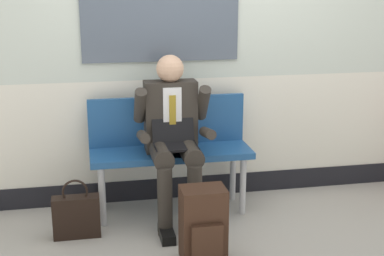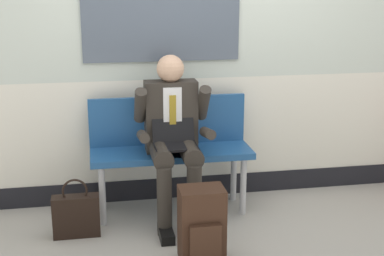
% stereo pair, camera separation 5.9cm
% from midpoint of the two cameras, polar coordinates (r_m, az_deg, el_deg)
% --- Properties ---
extents(ground_plane, '(18.00, 18.00, 0.00)m').
position_cam_midpoint_polar(ground_plane, '(4.35, 1.34, -9.52)').
color(ground_plane, '#9E9991').
extents(station_wall, '(5.59, 0.17, 2.89)m').
position_cam_midpoint_polar(station_wall, '(4.51, -0.17, 10.36)').
color(station_wall, beige).
rests_on(station_wall, ground).
extents(bench_with_person, '(1.26, 0.42, 0.91)m').
position_cam_midpoint_polar(bench_with_person, '(4.36, -2.75, -1.58)').
color(bench_with_person, navy).
rests_on(bench_with_person, ground).
extents(person_seated, '(0.57, 0.70, 1.27)m').
position_cam_midpoint_polar(person_seated, '(4.14, -2.36, -0.65)').
color(person_seated, '#2D2823').
rests_on(person_seated, ground).
extents(backpack, '(0.30, 0.25, 0.51)m').
position_cam_midpoint_polar(backpack, '(3.67, 0.72, -10.10)').
color(backpack, '#331E14').
rests_on(backpack, ground).
extents(handbag, '(0.34, 0.12, 0.44)m').
position_cam_midpoint_polar(handbag, '(4.11, -12.35, -8.92)').
color(handbag, black).
rests_on(handbag, ground).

